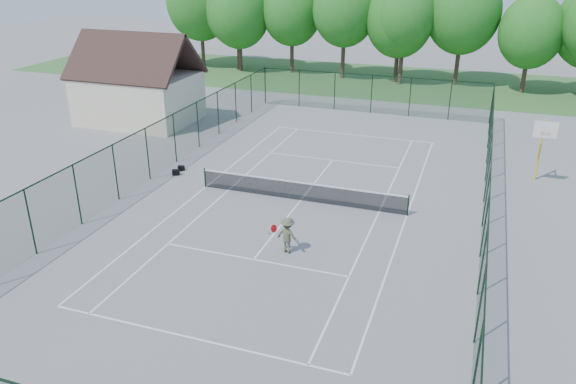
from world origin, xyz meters
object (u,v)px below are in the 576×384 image
Objects in this scene: basketball_goal at (543,139)px; tennis_player at (288,235)px; tennis_net at (301,190)px; sports_bag_a at (176,172)px.

basketball_goal reaches higher than tennis_player.
tennis_net is 5.44m from tennis_player.
tennis_net is at bearing -31.82° from sports_bag_a.
basketball_goal reaches higher than sports_bag_a.
basketball_goal is (11.64, 6.61, 1.99)m from tennis_net.
tennis_player is (-10.50, -11.93, -1.76)m from basketball_goal.
sports_bag_a is (-19.55, -5.60, -2.40)m from basketball_goal.
tennis_player reaches higher than tennis_net.
tennis_player is (1.14, -5.32, 0.24)m from tennis_net.
tennis_net reaches higher than sports_bag_a.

